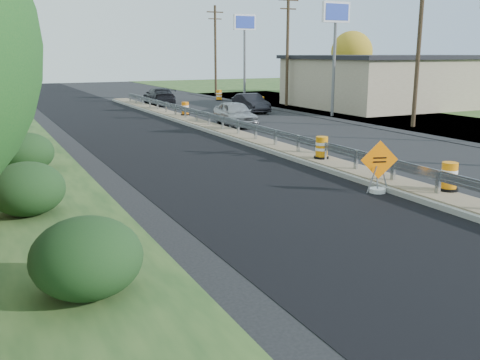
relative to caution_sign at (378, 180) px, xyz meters
name	(u,v)px	position (x,y,z in m)	size (l,w,h in m)	color
ground	(355,175)	(1.06, 2.48, -0.44)	(140.00, 140.00, 0.00)	black
milled_overlay	(160,144)	(-3.34, 12.48, -0.43)	(7.20, 120.00, 0.01)	black
median	(256,141)	(1.06, 10.48, -0.33)	(1.60, 55.00, 0.23)	gray
guardrail	(247,127)	(1.06, 11.48, 0.29)	(0.10, 46.15, 0.72)	silver
retail_building_near	(405,80)	(22.04, 22.48, 1.72)	(18.50, 12.50, 4.27)	tan
pylon_sign_mid	(336,23)	(11.56, 18.48, 6.04)	(2.20, 0.30, 7.90)	slate
pylon_sign_north	(245,30)	(11.56, 32.48, 6.04)	(2.20, 0.30, 7.90)	slate
utility_pole_smid	(419,45)	(12.56, 11.48, 4.50)	(1.90, 0.26, 9.40)	#473523
utility_pole_nmid	(287,47)	(12.56, 26.48, 4.50)	(1.90, 0.26, 9.40)	#473523
utility_pole_north	(215,48)	(12.56, 41.48, 4.50)	(1.90, 0.26, 9.40)	#473523
hedge_south	(87,257)	(-9.94, -3.52, 0.32)	(2.09, 2.09, 1.52)	black
hedge_mid	(27,189)	(-10.44, 2.48, 0.32)	(2.09, 2.09, 1.52)	black
hedge_north	(26,152)	(-9.94, 8.48, 0.32)	(2.09, 2.09, 1.52)	black
tree_far_yellow	(352,52)	(27.06, 36.48, 4.10)	(4.62, 4.62, 6.86)	#473523
caution_sign	(378,180)	(0.00, 0.00, 0.00)	(1.20, 0.52, 1.73)	white
barrel_median_near	(449,177)	(1.61, -1.43, 0.22)	(0.61, 0.61, 0.90)	black
barrel_median_mid	(322,148)	(1.06, 4.72, 0.22)	(0.61, 0.61, 0.90)	black
barrel_median_far	(185,109)	(1.61, 21.95, 0.23)	(0.62, 0.62, 0.91)	black
barrel_shoulder_mid	(261,103)	(9.43, 25.33, 0.04)	(0.68, 0.68, 1.00)	black
barrel_shoulder_far	(219,95)	(9.64, 34.11, 0.04)	(0.68, 0.68, 0.99)	black
car_silver	(235,114)	(3.06, 16.97, 0.32)	(1.78, 4.43, 1.51)	#A5A4A9
car_dark_mid	(251,103)	(7.52, 23.44, 0.27)	(1.50, 4.29, 1.41)	black
car_dark_far	(159,96)	(3.17, 32.59, 0.31)	(2.11, 5.19, 1.51)	black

